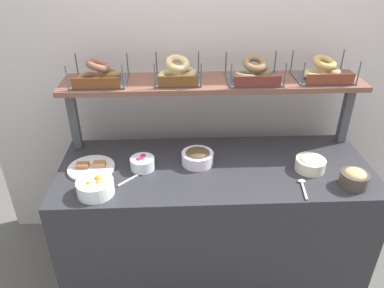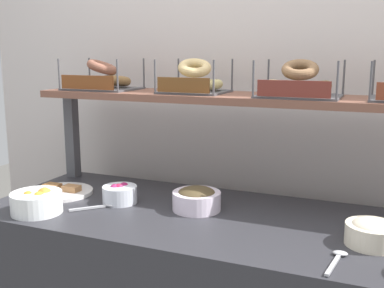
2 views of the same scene
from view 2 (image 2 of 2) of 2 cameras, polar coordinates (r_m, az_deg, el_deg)
name	(u,v)px [view 2 (image 2 of 2)]	position (r m, az deg, el deg)	size (l,w,h in m)	color
back_wall	(259,107)	(2.20, 8.09, 4.50)	(3.01, 0.06, 2.40)	beige
shelf_riser_left	(72,136)	(2.34, -14.34, 0.95)	(0.05, 0.05, 0.40)	#4C4C51
upper_shelf	(241,98)	(1.92, 5.99, 5.55)	(1.77, 0.32, 0.03)	brown
bowl_potato_salad	(372,232)	(1.61, 21.05, -9.95)	(0.17, 0.17, 0.09)	#F2E5C8
bowl_fruit_salad	(37,202)	(1.88, -18.30, -6.69)	(0.19, 0.19, 0.10)	white
bowl_chocolate_spread	(197,199)	(1.82, 0.56, -6.64)	(0.19, 0.19, 0.09)	white
bowl_beet_salad	(120,193)	(1.93, -8.76, -5.95)	(0.14, 0.14, 0.08)	white
serving_plate_white	(61,191)	(2.10, -15.56, -5.57)	(0.27, 0.27, 0.04)	white
serving_spoon_near_plate	(337,258)	(1.48, 17.20, -13.11)	(0.05, 0.18, 0.01)	#B7B7BC
serving_spoon_by_edge	(100,206)	(1.88, -11.05, -7.43)	(0.14, 0.13, 0.01)	#B7B7BC
bagel_basket_cinnamon_raisin	(102,79)	(2.19, -10.89, 7.72)	(0.31, 0.24, 0.14)	#4C4C51
bagel_basket_plain	(194,81)	(1.99, 0.25, 7.61)	(0.28, 0.25, 0.15)	#4C4C51
bagel_basket_poppy	(299,84)	(1.84, 12.83, 7.08)	(0.31, 0.25, 0.15)	#4C4C51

